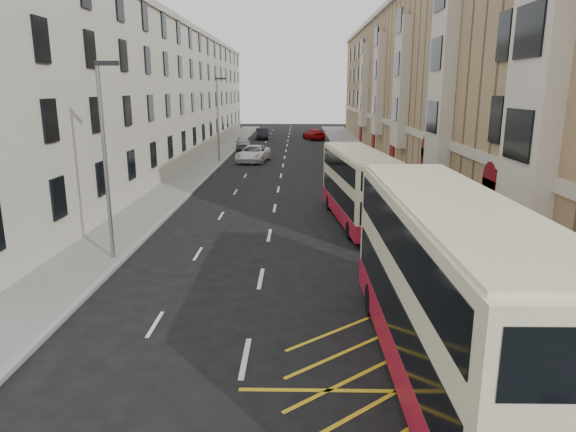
{
  "coord_description": "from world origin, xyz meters",
  "views": [
    {
      "loc": [
        1.4,
        -8.52,
        7.08
      ],
      "look_at": [
        1.06,
        9.42,
        2.63
      ],
      "focal_mm": 32.0,
      "sensor_mm": 36.0,
      "label": 1
    }
  ],
  "objects_px": {
    "double_decker_front": "(447,291)",
    "car_red": "(314,134)",
    "white_van": "(253,154)",
    "car_silver": "(243,143)",
    "car_dark": "(262,134)",
    "street_lamp_near": "(106,151)",
    "pedestrian_far": "(508,301)",
    "street_lamp_far": "(218,115)",
    "double_decker_rear": "(358,187)"
  },
  "relations": [
    {
      "from": "car_dark",
      "to": "double_decker_front",
      "type": "bearing_deg",
      "value": -88.56
    },
    {
      "from": "double_decker_front",
      "to": "car_silver",
      "type": "distance_m",
      "value": 51.55
    },
    {
      "from": "double_decker_front",
      "to": "car_dark",
      "type": "distance_m",
      "value": 63.93
    },
    {
      "from": "street_lamp_near",
      "to": "car_dark",
      "type": "distance_m",
      "value": 54.57
    },
    {
      "from": "pedestrian_far",
      "to": "double_decker_rear",
      "type": "bearing_deg",
      "value": -73.04
    },
    {
      "from": "white_van",
      "to": "car_red",
      "type": "xyz_separation_m",
      "value": [
        6.73,
        23.17,
        -0.05
      ]
    },
    {
      "from": "street_lamp_near",
      "to": "double_decker_front",
      "type": "height_order",
      "value": "street_lamp_near"
    },
    {
      "from": "white_van",
      "to": "car_dark",
      "type": "bearing_deg",
      "value": 99.85
    },
    {
      "from": "double_decker_rear",
      "to": "car_red",
      "type": "relative_size",
      "value": 1.92
    },
    {
      "from": "pedestrian_far",
      "to": "car_red",
      "type": "bearing_deg",
      "value": -82.81
    },
    {
      "from": "street_lamp_far",
      "to": "car_dark",
      "type": "bearing_deg",
      "value": 84.07
    },
    {
      "from": "white_van",
      "to": "car_silver",
      "type": "relative_size",
      "value": 1.32
    },
    {
      "from": "double_decker_front",
      "to": "white_van",
      "type": "distance_m",
      "value": 40.29
    },
    {
      "from": "street_lamp_far",
      "to": "double_decker_rear",
      "type": "relative_size",
      "value": 0.8
    },
    {
      "from": "street_lamp_far",
      "to": "street_lamp_near",
      "type": "bearing_deg",
      "value": -90.0
    },
    {
      "from": "double_decker_rear",
      "to": "white_van",
      "type": "xyz_separation_m",
      "value": [
        -7.65,
        23.91,
        -1.18
      ]
    },
    {
      "from": "double_decker_front",
      "to": "car_red",
      "type": "distance_m",
      "value": 62.65
    },
    {
      "from": "street_lamp_far",
      "to": "double_decker_front",
      "type": "xyz_separation_m",
      "value": [
        11.35,
        -38.92,
        -2.27
      ]
    },
    {
      "from": "street_lamp_far",
      "to": "pedestrian_far",
      "type": "bearing_deg",
      "value": -68.75
    },
    {
      "from": "double_decker_rear",
      "to": "car_dark",
      "type": "relative_size",
      "value": 2.11
    },
    {
      "from": "pedestrian_far",
      "to": "street_lamp_near",
      "type": "bearing_deg",
      "value": -20.28
    },
    {
      "from": "white_van",
      "to": "car_silver",
      "type": "distance_m",
      "value": 11.27
    },
    {
      "from": "street_lamp_near",
      "to": "pedestrian_far",
      "type": "height_order",
      "value": "street_lamp_near"
    },
    {
      "from": "street_lamp_far",
      "to": "car_dark",
      "type": "distance_m",
      "value": 24.81
    },
    {
      "from": "street_lamp_far",
      "to": "car_dark",
      "type": "relative_size",
      "value": 1.69
    },
    {
      "from": "double_decker_front",
      "to": "double_decker_rear",
      "type": "relative_size",
      "value": 1.17
    },
    {
      "from": "street_lamp_near",
      "to": "double_decker_rear",
      "type": "xyz_separation_m",
      "value": [
        10.97,
        6.62,
        -2.64
      ]
    },
    {
      "from": "double_decker_rear",
      "to": "car_red",
      "type": "bearing_deg",
      "value": 85.35
    },
    {
      "from": "car_silver",
      "to": "car_red",
      "type": "xyz_separation_m",
      "value": [
        8.91,
        12.12,
        0.0
      ]
    },
    {
      "from": "pedestrian_far",
      "to": "white_van",
      "type": "distance_m",
      "value": 38.22
    },
    {
      "from": "double_decker_front",
      "to": "pedestrian_far",
      "type": "xyz_separation_m",
      "value": [
        2.71,
        2.77,
        -1.42
      ]
    },
    {
      "from": "street_lamp_far",
      "to": "car_silver",
      "type": "height_order",
      "value": "street_lamp_far"
    },
    {
      "from": "car_dark",
      "to": "pedestrian_far",
      "type": "bearing_deg",
      "value": -85.71
    },
    {
      "from": "pedestrian_far",
      "to": "double_decker_front",
      "type": "bearing_deg",
      "value": 48.93
    },
    {
      "from": "street_lamp_near",
      "to": "double_decker_front",
      "type": "xyz_separation_m",
      "value": [
        11.35,
        -8.92,
        -2.27
      ]
    },
    {
      "from": "street_lamp_near",
      "to": "pedestrian_far",
      "type": "xyz_separation_m",
      "value": [
        14.06,
        -6.15,
        -3.69
      ]
    },
    {
      "from": "street_lamp_near",
      "to": "pedestrian_far",
      "type": "relative_size",
      "value": 5.04
    },
    {
      "from": "white_van",
      "to": "car_red",
      "type": "relative_size",
      "value": 1.12
    },
    {
      "from": "double_decker_rear",
      "to": "car_red",
      "type": "distance_m",
      "value": 47.1
    },
    {
      "from": "car_silver",
      "to": "car_dark",
      "type": "bearing_deg",
      "value": 77.74
    },
    {
      "from": "street_lamp_near",
      "to": "car_silver",
      "type": "xyz_separation_m",
      "value": [
        1.15,
        41.58,
        -3.88
      ]
    },
    {
      "from": "double_decker_rear",
      "to": "pedestrian_far",
      "type": "relative_size",
      "value": 6.3
    },
    {
      "from": "street_lamp_near",
      "to": "white_van",
      "type": "height_order",
      "value": "street_lamp_near"
    },
    {
      "from": "street_lamp_near",
      "to": "pedestrian_far",
      "type": "distance_m",
      "value": 15.79
    },
    {
      "from": "street_lamp_near",
      "to": "car_dark",
      "type": "height_order",
      "value": "street_lamp_near"
    },
    {
      "from": "double_decker_rear",
      "to": "car_silver",
      "type": "distance_m",
      "value": 36.33
    },
    {
      "from": "street_lamp_far",
      "to": "car_red",
      "type": "bearing_deg",
      "value": 67.01
    },
    {
      "from": "double_decker_front",
      "to": "double_decker_rear",
      "type": "bearing_deg",
      "value": 90.95
    },
    {
      "from": "double_decker_front",
      "to": "pedestrian_far",
      "type": "bearing_deg",
      "value": 45.12
    },
    {
      "from": "double_decker_front",
      "to": "car_dark",
      "type": "relative_size",
      "value": 2.46
    }
  ]
}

